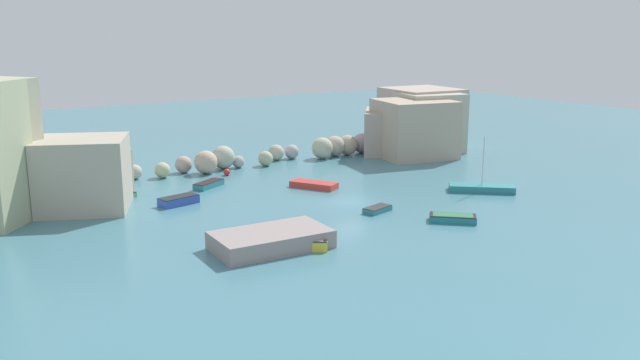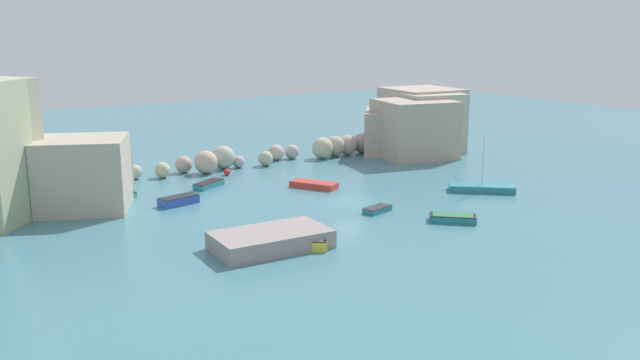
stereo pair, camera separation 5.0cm
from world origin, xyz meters
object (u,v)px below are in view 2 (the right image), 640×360
moored_boat_1 (179,200)px  moored_boat_6 (377,209)px  stone_dock (271,240)px  channel_buoy (227,172)px  moored_boat_0 (482,188)px  moored_boat_7 (314,185)px  moored_boat_3 (299,244)px  moored_boat_5 (453,218)px  moored_boat_2 (121,197)px  moored_boat_4 (209,184)px

moored_boat_1 → moored_boat_6: moored_boat_1 is taller
stone_dock → channel_buoy: stone_dock is taller
moored_boat_0 → stone_dock: bearing=49.6°
moored_boat_7 → moored_boat_0: bearing=-159.0°
moored_boat_3 → moored_boat_7: 17.26m
channel_buoy → moored_boat_6: 19.03m
channel_buoy → moored_boat_7: 9.99m
moored_boat_3 → moored_boat_5: bearing=29.9°
moored_boat_2 → moored_boat_7: moored_boat_7 is taller
moored_boat_2 → moored_boat_3: (5.80, -19.23, 0.14)m
moored_boat_0 → moored_boat_6: 11.81m
moored_boat_1 → moored_boat_3: moored_boat_3 is taller
stone_dock → moored_boat_2: 18.55m
channel_buoy → moored_boat_2: 12.19m
moored_boat_0 → moored_boat_2: 31.16m
channel_buoy → moored_boat_7: bearing=-64.3°
moored_boat_0 → moored_boat_3: (-21.71, -4.60, 0.06)m
stone_dock → moored_boat_4: 18.49m
moored_boat_7 → moored_boat_2: bearing=41.7°
stone_dock → channel_buoy: 22.94m
moored_boat_3 → moored_boat_1: bearing=132.3°
channel_buoy → moored_boat_7: channel_buoy is taller
moored_boat_2 → moored_boat_3: moored_boat_3 is taller
moored_boat_0 → moored_boat_4: (-19.45, 14.73, -0.05)m
stone_dock → moored_boat_5: (14.33, -2.06, -0.30)m
moored_boat_0 → moored_boat_2: moored_boat_0 is taller
stone_dock → moored_boat_3: bearing=-40.3°
moored_boat_0 → moored_boat_4: size_ratio=1.60×
moored_boat_3 → moored_boat_5: moored_boat_3 is taller
moored_boat_4 → moored_boat_5: 22.81m
moored_boat_5 → moored_boat_7: moored_boat_5 is taller
moored_boat_6 → moored_boat_7: moored_boat_7 is taller
moored_boat_3 → moored_boat_5: (12.90, -0.84, -0.09)m
moored_boat_4 → moored_boat_6: bearing=-92.9°
stone_dock → moored_boat_0: (23.14, 3.38, -0.27)m
moored_boat_3 → moored_boat_6: moored_boat_3 is taller
moored_boat_4 → stone_dock: bearing=-131.5°
moored_boat_5 → stone_dock: bearing=35.0°
moored_boat_6 → moored_boat_7: bearing=73.7°
moored_boat_0 → moored_boat_7: moored_boat_0 is taller
moored_boat_1 → moored_boat_3: (2.30, -15.09, 0.03)m
stone_dock → moored_boat_1: size_ratio=2.18×
moored_boat_4 → moored_boat_7: (7.87, -5.35, -0.00)m
moored_boat_0 → moored_boat_7: (-11.57, 9.38, -0.05)m
stone_dock → moored_boat_1: stone_dock is taller
moored_boat_0 → moored_boat_5: (-8.81, -5.44, -0.03)m
stone_dock → moored_boat_2: stone_dock is taller
moored_boat_3 → moored_boat_4: moored_boat_3 is taller
moored_boat_1 → moored_boat_6: bearing=126.7°
moored_boat_3 → moored_boat_5: 12.93m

